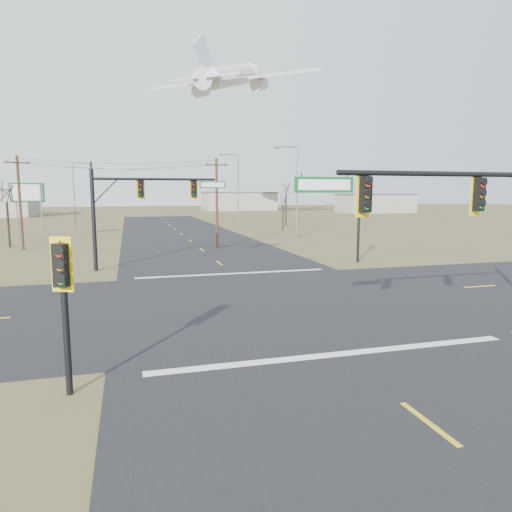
{
  "coord_description": "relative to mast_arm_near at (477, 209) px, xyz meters",
  "views": [
    {
      "loc": [
        -6.22,
        -20.07,
        5.06
      ],
      "look_at": [
        -0.32,
        1.0,
        2.02
      ],
      "focal_mm": 32.0,
      "sensor_mm": 36.0,
      "label": 1
    }
  ],
  "objects": [
    {
      "name": "mast_arm_near",
      "position": [
        0.0,
        0.0,
        0.0
      ],
      "size": [
        10.32,
        0.56,
        6.24
      ],
      "rotation": [
        0.0,
        0.0,
        0.32
      ],
      "color": "black",
      "rests_on": "ground"
    },
    {
      "name": "stop_bar_far",
      "position": [
        -4.47,
        15.46,
        -4.53
      ],
      "size": [
        12.0,
        0.4,
        0.01
      ],
      "primitive_type": "cube",
      "color": "silver",
      "rests_on": "road_ns"
    },
    {
      "name": "bare_tree_a",
      "position": [
        -21.45,
        34.85,
        0.64
      ],
      "size": [
        3.05,
        3.05,
        6.57
      ],
      "rotation": [
        0.0,
        0.0,
        0.15
      ],
      "color": "black",
      "rests_on": "ground"
    },
    {
      "name": "jet_airliner",
      "position": [
        8.29,
        74.22,
        21.94
      ],
      "size": [
        32.66,
        32.85,
        15.87
      ],
      "rotation": [
        0.0,
        -0.28,
        0.86
      ],
      "color": "silver"
    },
    {
      "name": "highway_sign",
      "position": [
        -20.97,
        42.1,
        -0.24
      ],
      "size": [
        3.21,
        0.7,
        6.1
      ],
      "rotation": [
        0.0,
        0.0,
        0.19
      ],
      "color": "slate",
      "rests_on": "ground"
    },
    {
      "name": "bare_tree_d",
      "position": [
        12.47,
        53.65,
        1.19
      ],
      "size": [
        3.11,
        3.11,
        7.14
      ],
      "rotation": [
        0.0,
        0.0,
        0.16
      ],
      "color": "black",
      "rests_on": "ground"
    },
    {
      "name": "utility_pole_near",
      "position": [
        -2.98,
        28.45,
        -0.29
      ],
      "size": [
        1.97,
        0.46,
        8.12
      ],
      "rotation": [
        0.0,
        0.0,
        -0.17
      ],
      "color": "#432A1C",
      "rests_on": "ground"
    },
    {
      "name": "streetlight_b",
      "position": [
        5.6,
        57.22,
        1.64
      ],
      "size": [
        3.06,
        0.29,
        11.03
      ],
      "rotation": [
        0.0,
        0.0,
        0.02
      ],
      "color": "slate",
      "rests_on": "ground"
    },
    {
      "name": "utility_pole_far",
      "position": [
        -19.83,
        32.38,
        -0.22
      ],
      "size": [
        1.98,
        0.64,
        8.27
      ],
      "rotation": [
        0.0,
        0.0,
        0.26
      ],
      "color": "#432A1C",
      "rests_on": "ground"
    },
    {
      "name": "streetlight_c",
      "position": [
        -16.81,
        48.17,
        0.38
      ],
      "size": [
        2.46,
        0.33,
        8.8
      ],
      "rotation": [
        0.0,
        0.0,
        0.25
      ],
      "color": "slate",
      "rests_on": "ground"
    },
    {
      "name": "warehouse_right",
      "position": [
        50.53,
        92.96,
        -2.31
      ],
      "size": [
        18.0,
        10.0,
        4.5
      ],
      "primitive_type": "cube",
      "color": "#A6A193",
      "rests_on": "ground"
    },
    {
      "name": "road_ns",
      "position": [
        -4.47,
        7.96,
        -4.55
      ],
      "size": [
        14.0,
        160.0,
        0.02
      ],
      "primitive_type": "cube",
      "color": "black",
      "rests_on": "ground"
    },
    {
      "name": "streetlight_a",
      "position": [
        7.55,
        36.66,
        1.22
      ],
      "size": [
        2.87,
        0.33,
        10.28
      ],
      "rotation": [
        0.0,
        0.0,
        0.13
      ],
      "color": "slate",
      "rests_on": "ground"
    },
    {
      "name": "pedestal_signal_sw",
      "position": [
        -12.29,
        -0.43,
        -1.57
      ],
      "size": [
        0.67,
        0.59,
        4.04
      ],
      "rotation": [
        0.0,
        0.0,
        -0.41
      ],
      "color": "black",
      "rests_on": "ground"
    },
    {
      "name": "stop_bar_near",
      "position": [
        -4.47,
        0.46,
        -4.53
      ],
      "size": [
        12.0,
        0.4,
        0.01
      ],
      "primitive_type": "cube",
      "color": "silver",
      "rests_on": "road_ns"
    },
    {
      "name": "bare_tree_c",
      "position": [
        9.54,
        46.53,
        -0.36
      ],
      "size": [
        2.34,
        2.34,
        5.35
      ],
      "rotation": [
        0.0,
        0.0,
        -0.03
      ],
      "color": "black",
      "rests_on": "ground"
    },
    {
      "name": "ground",
      "position": [
        -4.47,
        7.96,
        -4.56
      ],
      "size": [
        320.0,
        320.0,
        0.0
      ],
      "primitive_type": "plane",
      "color": "brown",
      "rests_on": "ground"
    },
    {
      "name": "warehouse_mid",
      "position": [
        20.53,
        117.96,
        -2.06
      ],
      "size": [
        20.0,
        12.0,
        5.0
      ],
      "primitive_type": "cube",
      "color": "#A6A193",
      "rests_on": "ground"
    },
    {
      "name": "mast_arm_far",
      "position": [
        -9.73,
        19.06,
        0.19
      ],
      "size": [
        8.83,
        0.51,
        6.55
      ],
      "rotation": [
        0.0,
        0.0,
        0.22
      ],
      "color": "black",
      "rests_on": "ground"
    },
    {
      "name": "road_ew",
      "position": [
        -4.47,
        7.96,
        -4.55
      ],
      "size": [
        160.0,
        14.0,
        0.02
      ],
      "primitive_type": "cube",
      "color": "black",
      "rests_on": "ground"
    },
    {
      "name": "pedestal_signal_ne",
      "position": [
        5.43,
        17.64,
        -1.16
      ],
      "size": [
        0.67,
        0.59,
        4.72
      ],
      "rotation": [
        0.0,
        0.0,
        -0.39
      ],
      "color": "black",
      "rests_on": "ground"
    }
  ]
}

